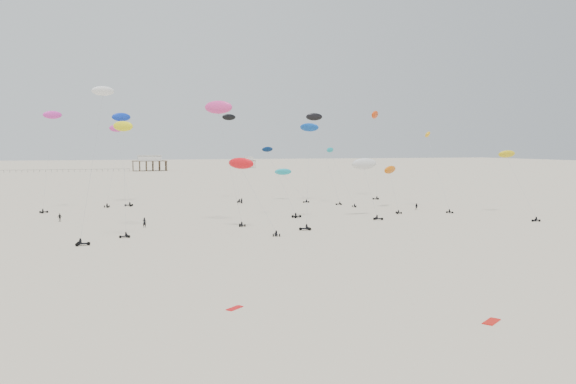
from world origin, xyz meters
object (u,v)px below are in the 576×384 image
object	(u,v)px
pavilion_main	(150,164)
spectator_0	(145,227)
pavilion_small	(248,163)
rig_0	(432,151)
rig_9	(286,176)

from	to	relation	value
pavilion_main	spectator_0	bearing A→B (deg)	-93.41
pavilion_main	pavilion_small	size ratio (longest dim) A/B	2.33
rig_0	pavilion_small	bearing A→B (deg)	-110.45
rig_0	rig_9	distance (m)	42.37
pavilion_small	spectator_0	xyz separation A→B (m)	(-84.91, -280.59, -3.49)
pavilion_small	rig_9	distance (m)	241.20
rig_9	spectator_0	xyz separation A→B (m)	(-41.14, -43.42, -6.98)
pavilion_small	rig_0	bearing A→B (deg)	-93.37
pavilion_main	rig_0	xyz separation A→B (m)	(54.21, -238.19, 9.91)
rig_9	pavilion_small	bearing A→B (deg)	-30.27
pavilion_main	spectator_0	size ratio (longest dim) A/B	9.48
rig_0	pavilion_main	bearing A→B (deg)	-94.26
spectator_0	pavilion_main	bearing A→B (deg)	-70.99
pavilion_small	rig_9	size ratio (longest dim) A/B	0.74
pavilion_small	rig_0	distance (m)	268.86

